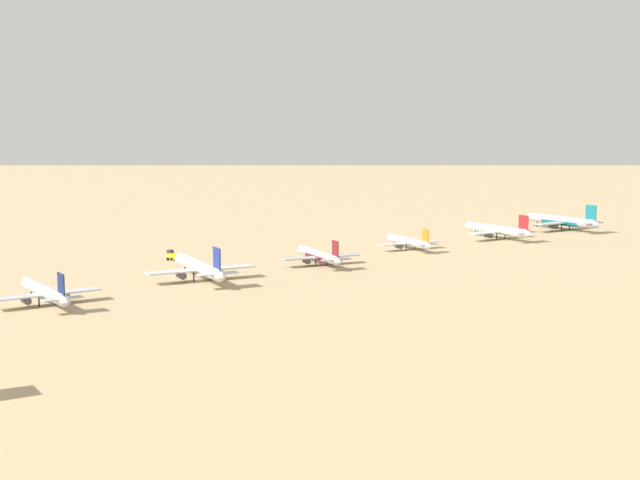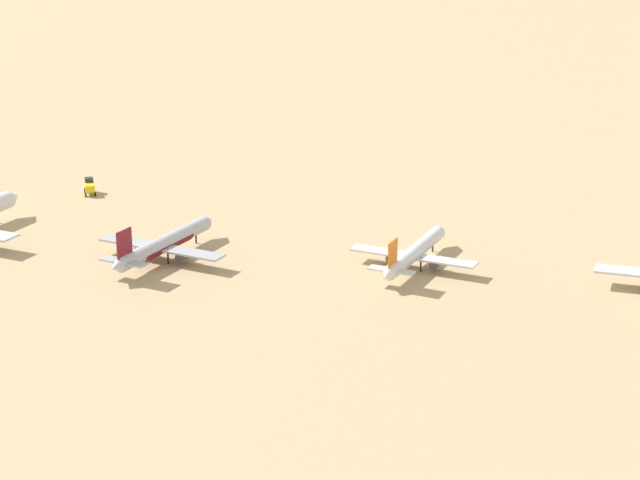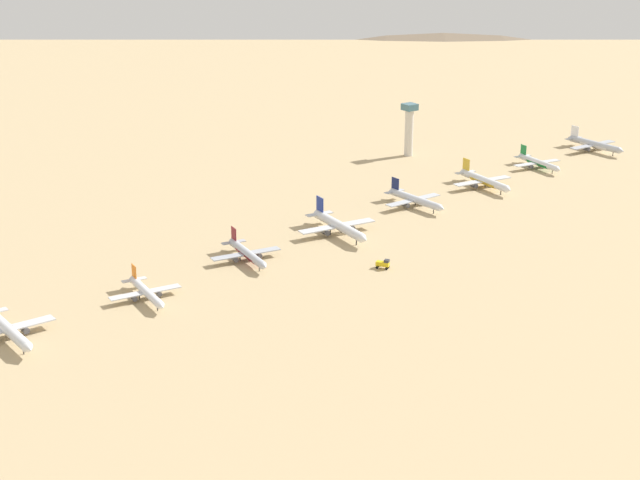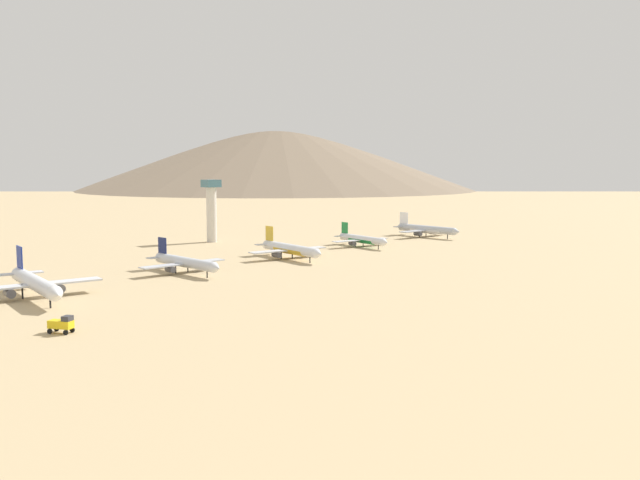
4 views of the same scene
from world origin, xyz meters
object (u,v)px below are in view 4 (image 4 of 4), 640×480
(parked_jet_5, at_px, (185,262))
(parked_jet_4, at_px, (35,283))
(parked_jet_8, at_px, (426,229))
(service_truck, at_px, (62,324))
(parked_jet_6, at_px, (290,249))
(parked_jet_7, at_px, (362,239))
(control_tower, at_px, (211,207))

(parked_jet_5, bearing_deg, parked_jet_4, -76.09)
(parked_jet_4, bearing_deg, parked_jet_5, 103.91)
(parked_jet_5, distance_m, parked_jet_8, 155.80)
(parked_jet_4, relative_size, service_truck, 7.91)
(parked_jet_5, height_order, parked_jet_6, parked_jet_6)
(parked_jet_4, bearing_deg, parked_jet_7, 101.08)
(parked_jet_5, relative_size, parked_jet_8, 0.94)
(control_tower, bearing_deg, parked_jet_5, -36.87)
(parked_jet_4, xyz_separation_m, parked_jet_8, (-39.22, 206.83, -0.38))
(parked_jet_7, height_order, parked_jet_8, parked_jet_8)
(parked_jet_8, xyz_separation_m, control_tower, (-51.64, -95.35, 12.63))
(parked_jet_6, bearing_deg, parked_jet_7, 102.66)
(parked_jet_5, xyz_separation_m, parked_jet_6, (-5.41, 49.07, 0.19))
(parked_jet_6, height_order, parked_jet_7, parked_jet_6)
(parked_jet_4, bearing_deg, parked_jet_6, 100.30)
(parked_jet_4, distance_m, parked_jet_5, 54.82)
(parked_jet_8, relative_size, service_truck, 7.30)
(parked_jet_5, distance_m, service_truck, 83.62)
(parked_jet_6, xyz_separation_m, service_truck, (61.92, -110.69, -1.86))
(parked_jet_4, xyz_separation_m, parked_jet_6, (-18.59, 102.28, -0.41))
(parked_jet_6, distance_m, parked_jet_8, 106.56)
(parked_jet_7, height_order, service_truck, parked_jet_7)
(parked_jet_4, relative_size, parked_jet_7, 1.26)
(parked_jet_5, height_order, service_truck, parked_jet_5)
(parked_jet_6, xyz_separation_m, parked_jet_8, (-20.62, 104.55, 0.03))
(parked_jet_6, xyz_separation_m, control_tower, (-72.27, 9.20, 12.66))
(parked_jet_5, bearing_deg, parked_jet_6, 96.30)
(parked_jet_7, distance_m, control_tower, 74.49)
(parked_jet_6, distance_m, control_tower, 73.94)
(parked_jet_7, distance_m, service_truck, 176.28)
(parked_jet_6, height_order, service_truck, parked_jet_6)
(parked_jet_4, distance_m, parked_jet_6, 103.96)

